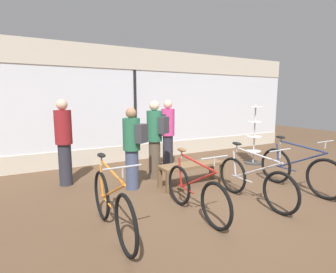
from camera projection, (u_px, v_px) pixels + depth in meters
The scene contains 12 objects.
ground_plane at pixel (212, 201), 4.65m from camera, with size 24.00×24.00×0.00m, color brown.
shop_back_wall at pixel (135, 104), 7.53m from camera, with size 12.00×0.08×3.20m.
bicycle_far_left at pixel (112, 205), 3.48m from camera, with size 0.46×1.80×1.05m.
bicycle_left at pixel (195, 192), 4.05m from camera, with size 0.46×1.67×1.02m.
bicycle_right at pixel (254, 181), 4.56m from camera, with size 0.46×1.77×1.03m.
bicycle_far_right at pixel (298, 170), 5.16m from camera, with size 0.46×1.82×1.06m.
accessory_rack at pixel (254, 139), 7.23m from camera, with size 0.48×0.48×1.67m.
display_bench at pixel (192, 167), 5.44m from camera, with size 1.40×0.44×0.46m.
customer_near_rack at pixel (64, 140), 5.38m from camera, with size 0.46×0.46×1.79m.
customer_by_window at pixel (155, 137), 5.83m from camera, with size 0.50×0.56×1.76m.
customer_mid_floor at pixel (132, 146), 5.15m from camera, with size 0.51×0.56×1.63m.
customer_near_bench at pixel (167, 132), 6.70m from camera, with size 0.54×0.42×1.76m.
Camera 1 is at (-2.82, -3.51, 1.82)m, focal length 28.00 mm.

